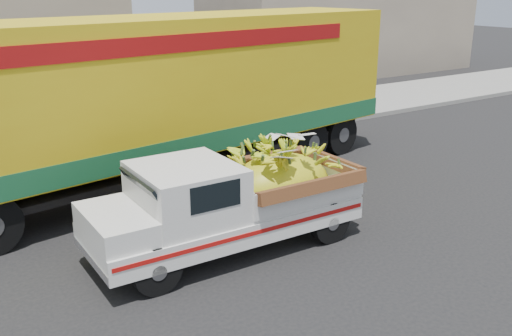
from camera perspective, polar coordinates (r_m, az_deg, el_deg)
ground at (r=11.12m, az=6.11°, el=-5.82°), size 100.00×100.00×0.00m
curb at (r=16.13m, az=-8.16°, el=1.99°), size 60.00×0.25×0.15m
sidewalk at (r=17.99m, az=-11.07°, el=3.49°), size 60.00×4.00×0.14m
building_right at (r=30.93m, az=8.50°, el=15.08°), size 14.00×6.00×6.00m
pickup_truck at (r=9.99m, az=-1.18°, el=-2.95°), size 4.80×1.81×1.67m
semi_trailer at (r=13.04m, az=-8.26°, el=7.43°), size 12.06×4.24×3.80m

